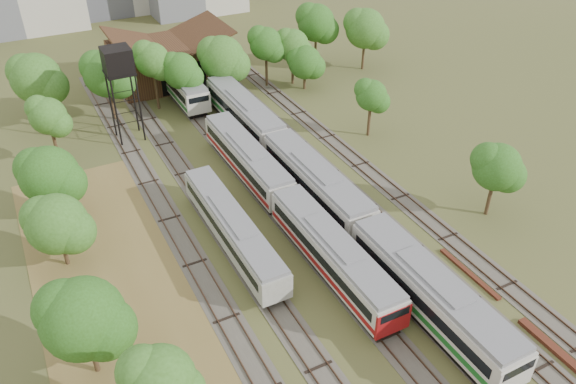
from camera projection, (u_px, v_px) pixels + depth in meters
ground at (437, 358)px, 40.23m from camera, size 240.00×240.00×0.00m
dry_grass_patch at (160, 371)px, 39.24m from camera, size 14.00×60.00×0.04m
tracks at (275, 189)px, 58.36m from camera, size 24.60×80.00×0.19m
railcar_red_set at (285, 201)px, 53.11m from camera, size 3.01×34.58×3.72m
railcar_green_set at (316, 184)px, 55.32m from camera, size 3.28×52.07×4.06m
railcar_rear at (179, 83)px, 76.28m from camera, size 3.15×16.08×3.90m
old_grey_coach at (233, 229)px, 49.79m from camera, size 2.72×18.00×3.35m
water_tower at (118, 63)px, 62.45m from camera, size 3.22×3.22×11.13m
rail_pile_near at (575, 367)px, 39.38m from camera, size 0.66×9.94×0.33m
rail_pile_far at (469, 273)px, 47.49m from camera, size 0.44×6.98×0.23m
maintenance_shed at (171, 61)px, 80.90m from camera, size 16.45×11.55×7.58m
tree_band_left at (85, 263)px, 41.36m from camera, size 8.55×54.52×7.96m
tree_band_far at (216, 53)px, 74.67m from camera, size 51.44×10.23×9.60m
tree_band_right at (376, 101)px, 65.27m from camera, size 5.76×39.19×7.62m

